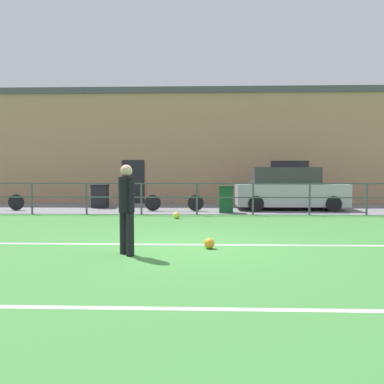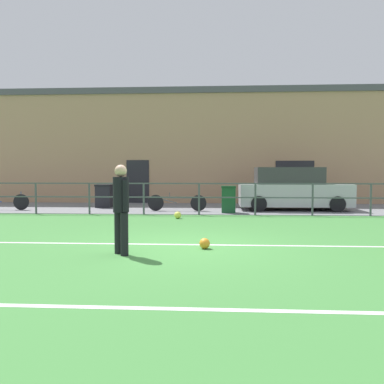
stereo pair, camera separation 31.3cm
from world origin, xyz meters
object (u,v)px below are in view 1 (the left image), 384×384
Objects in this scene: player_goalkeeper at (127,204)px; soccer_ball_spare at (209,243)px; bicycle_parked_1 at (174,203)px; trash_bin_0 at (226,199)px; parked_car_red at (288,190)px; soccer_ball_match at (176,215)px; trash_bin_1 at (100,196)px.

player_goalkeeper is 1.89m from soccer_ball_spare.
bicycle_parked_1 is 2.06m from trash_bin_0.
parked_car_red reaches higher than trash_bin_0.
soccer_ball_spare is at bearing -111.72° from parked_car_red.
soccer_ball_match is 2.54m from trash_bin_0.
bicycle_parked_1 is 2.33× the size of trash_bin_1.
trash_bin_0 is (-2.59, -1.30, -0.30)m from parked_car_red.
soccer_ball_match is 5.06m from trash_bin_1.
trash_bin_0 is (1.73, 1.82, 0.41)m from soccer_ball_match.
trash_bin_0 is at bearing 46.54° from soccer_ball_match.
trash_bin_1 is (-3.00, 9.37, -0.44)m from player_goalkeeper.
player_goalkeeper is 7.90m from trash_bin_0.
trash_bin_1 is at bearing 160.98° from trash_bin_0.
player_goalkeeper reaches higher than trash_bin_0.
soccer_ball_spare is 7.55m from bicycle_parked_1.
parked_car_red reaches higher than soccer_ball_match.
player_goalkeeper is 9.85m from trash_bin_1.
soccer_ball_spare is (1.55, 0.66, -0.85)m from player_goalkeeper.
player_goalkeeper is 1.72× the size of trash_bin_1.
parked_car_red reaches higher than soccer_ball_spare.
trash_bin_0 is at bearing -19.02° from trash_bin_1.
soccer_ball_match is 5.37m from parked_car_red.
soccer_ball_match is 1.09× the size of soccer_ball_spare.
trash_bin_0 is 5.54m from trash_bin_1.
trash_bin_0 reaches higher than soccer_ball_match.
player_goalkeeper is at bearing -118.56° from parked_car_red.
bicycle_parked_1 is (-4.57, -0.77, -0.47)m from parked_car_red.
soccer_ball_match is 0.10× the size of bicycle_parked_1.
bicycle_parked_1 is 3.49m from trash_bin_1.
player_goalkeeper is 7.22× the size of soccer_ball_match.
soccer_ball_spare is 0.22× the size of trash_bin_1.
parked_car_red is at bearing 26.66° from trash_bin_0.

